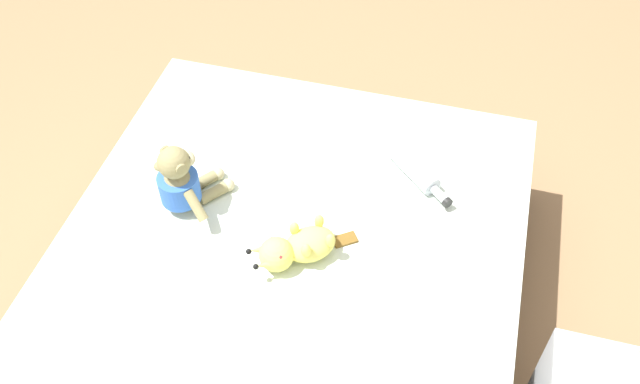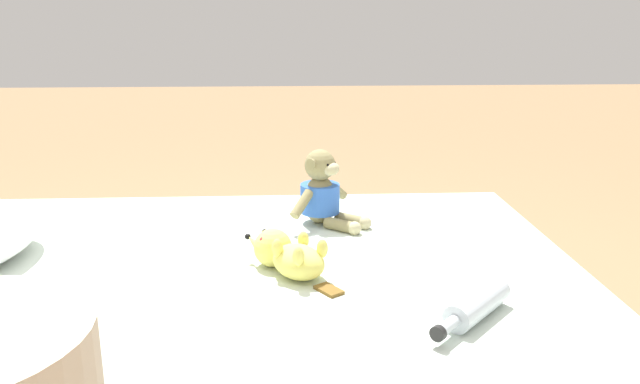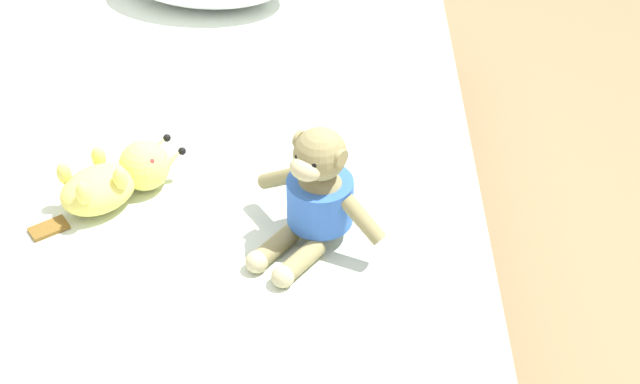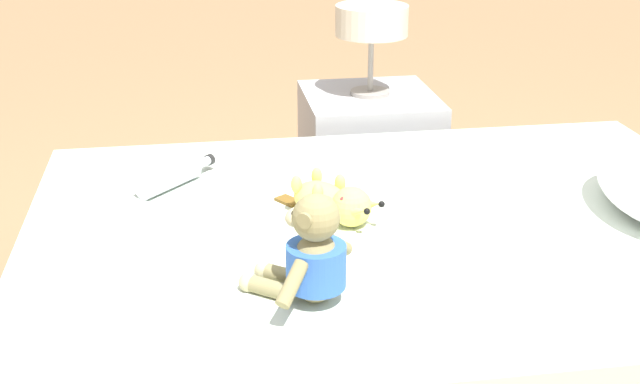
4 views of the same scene
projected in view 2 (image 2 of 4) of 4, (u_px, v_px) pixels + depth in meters
name	position (u px, v px, depth m)	size (l,w,h in m)	color
bed	(227.00, 338.00, 1.66)	(1.38, 1.90, 0.40)	#2D2D33
plush_monkey	(323.00, 194.00, 1.92)	(0.26, 0.25, 0.24)	#8E8456
plush_yellow_creature	(287.00, 255.00, 1.56)	(0.29, 0.25, 0.10)	#EAE066
glass_bottle	(476.00, 306.00, 1.32)	(0.23, 0.22, 0.06)	silver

